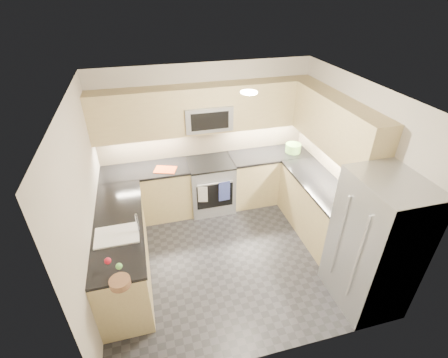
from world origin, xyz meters
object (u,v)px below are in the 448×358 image
fruit_basket (120,282)px  gas_range (211,186)px  refrigerator (374,245)px  utensil_bowl (293,148)px  microwave (207,117)px  cutting_board (165,170)px

fruit_basket → gas_range: bearing=57.7°
refrigerator → utensil_bowl: bearing=88.5°
microwave → fruit_basket: bearing=-120.9°
utensil_bowl → fruit_basket: (-2.97, -2.28, -0.04)m
gas_range → utensil_bowl: 1.62m
microwave → utensil_bowl: size_ratio=2.81×
gas_range → cutting_board: cutting_board is taller
refrigerator → fruit_basket: size_ratio=8.48×
utensil_bowl → fruit_basket: bearing=-142.5°
microwave → cutting_board: microwave is taller
utensil_bowl → fruit_basket: utensil_bowl is taller
gas_range → fruit_basket: bearing=-122.3°
microwave → gas_range: bearing=-90.0°
utensil_bowl → microwave: bearing=174.4°
microwave → refrigerator: bearing=-60.4°
utensil_bowl → cutting_board: (-2.28, -0.06, -0.07)m
gas_range → utensil_bowl: size_ratio=3.37×
utensil_bowl → cutting_board: size_ratio=0.78×
microwave → refrigerator: microwave is taller
fruit_basket → utensil_bowl: bearing=37.5°
utensil_bowl → fruit_basket: 3.74m
microwave → cutting_board: size_ratio=2.20×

